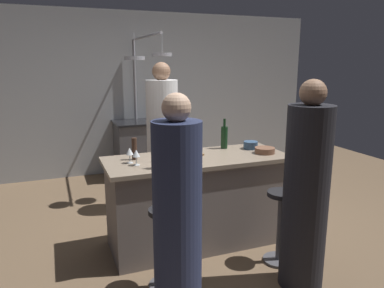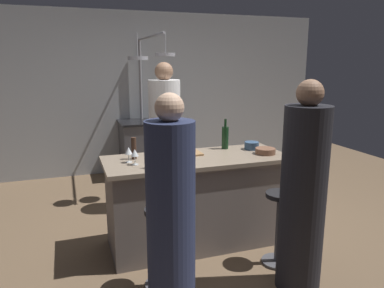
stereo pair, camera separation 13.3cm
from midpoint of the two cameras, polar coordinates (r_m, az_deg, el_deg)
ground_plane at (r=3.92m, az=1.75°, el=-14.91°), size 9.00×9.00×0.00m
back_wall at (r=6.24m, az=-7.59°, el=7.81°), size 6.40×0.16×2.60m
kitchen_island at (r=3.73m, az=1.80°, el=-8.72°), size 1.80×0.72×0.90m
stove_range at (r=5.98m, az=-6.58°, el=-0.64°), size 0.80×0.64×0.89m
chef at (r=4.53m, az=-3.36°, el=0.22°), size 0.38×0.38×1.81m
bar_stool_left at (r=3.07m, az=-3.51°, el=-15.20°), size 0.28×0.28×0.68m
guest_left at (r=2.60m, az=-1.81°, el=-11.38°), size 0.34×0.34×1.62m
bar_stool_right at (r=3.49m, az=14.38°, el=-12.04°), size 0.28×0.28×0.68m
guest_right at (r=3.05m, az=18.00°, el=-7.70°), size 0.36×0.36×1.69m
overhead_pot_rack at (r=5.28m, az=-6.21°, el=10.71°), size 0.60×1.57×2.17m
cutting_board at (r=3.69m, az=-0.04°, el=-1.50°), size 0.32×0.22×0.02m
pepper_mill at (r=3.53m, az=-7.94°, el=-0.67°), size 0.05×0.05×0.21m
wine_bottle_red at (r=3.94m, az=6.11°, el=1.06°), size 0.07×0.07×0.32m
wine_bottle_amber at (r=3.35m, az=-0.55°, el=-1.19°), size 0.07×0.07×0.29m
wine_bottle_dark at (r=3.25m, az=-1.78°, el=-1.48°), size 0.07×0.07×0.31m
wine_bottle_white at (r=3.21m, az=-3.84°, el=-1.78°), size 0.07×0.07×0.30m
wine_glass_by_chef at (r=3.33m, az=-7.73°, el=-1.47°), size 0.07×0.07×0.15m
wine_glass_near_left_guest at (r=3.41m, az=-8.70°, el=-1.15°), size 0.07×0.07×0.15m
mixing_bowl_wooden at (r=3.80m, az=12.26°, el=-1.07°), size 0.20×0.20×0.06m
mixing_bowl_blue at (r=3.96m, az=10.17°, el=-0.25°), size 0.15×0.15×0.08m
mixing_bowl_steel at (r=3.44m, az=-3.62°, el=-2.05°), size 0.14×0.14×0.08m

